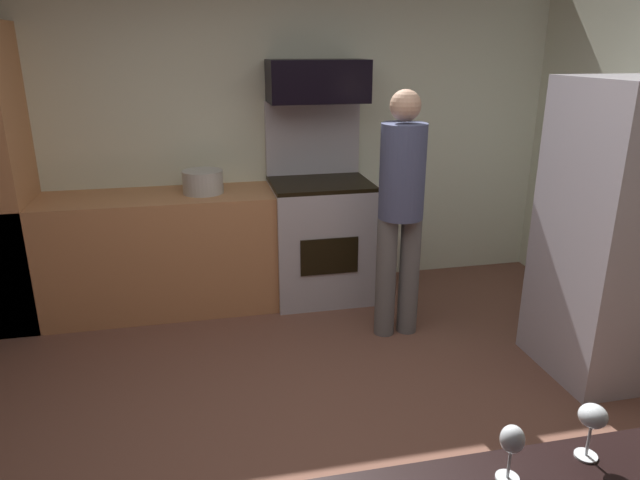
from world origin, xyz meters
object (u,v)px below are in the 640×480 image
Objects in this scene: microwave at (317,81)px; wine_glass_mid at (512,442)px; person_cook at (401,204)px; stock_pot at (203,182)px; wine_glass_near at (592,419)px; oven_range at (320,234)px; refrigerator at (628,233)px.

microwave is 3.34m from wine_glass_mid.
person_cook is 1.49m from stock_pot.
stock_pot reaches higher than wine_glass_near.
oven_range is 0.91× the size of person_cook.
person_cook is (0.39, -0.85, -0.75)m from microwave.
wine_glass_near is 1.01× the size of wine_glass_mid.
wine_glass_near is at bearing -89.24° from microwave.
wine_glass_mid is (-0.59, -2.42, 0.07)m from person_cook.
stock_pot is (-0.89, -0.08, -0.71)m from microwave.
microwave reaches higher than person_cook.
microwave is at bearing 90.76° from wine_glass_near.
stock_pot is (-1.27, 0.77, 0.04)m from person_cook.
person_cook reaches higher than wine_glass_mid.
oven_range is at bearing 136.34° from refrigerator.
oven_range is 0.96m from person_cook.
microwave reaches higher than wine_glass_near.
person_cook is at bearing 81.83° from wine_glass_near.
wine_glass_mid is at bearing -135.85° from refrigerator.
person_cook is 5.66× the size of stock_pot.
oven_range is 3.23m from wine_glass_mid.
wine_glass_near is (0.04, -3.23, -0.67)m from microwave.
person_cook is (-1.16, 0.71, 0.05)m from refrigerator.
wine_glass_mid is at bearing -93.69° from oven_range.
microwave is 4.68× the size of wine_glass_mid.
oven_range is at bearing -0.33° from stock_pot.
oven_range is at bearing 90.78° from wine_glass_near.
oven_range is 9.65× the size of wine_glass_near.
person_cook is at bearing -65.58° from microwave.
wine_glass_near is 0.25m from wine_glass_mid.
refrigerator is 1.37m from person_cook.
wine_glass_near is (-0.34, -2.39, 0.07)m from person_cook.
wine_glass_mid is at bearing -77.93° from stock_pot.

